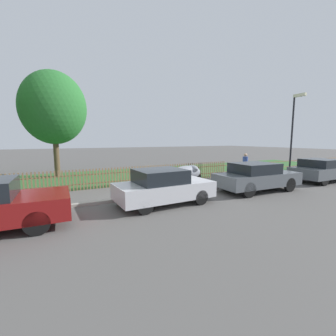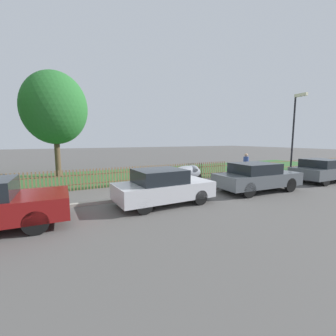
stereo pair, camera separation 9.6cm
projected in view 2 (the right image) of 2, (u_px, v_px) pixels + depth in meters
ground_plane at (159, 197)px, 9.82m from camera, size 120.00×120.00×0.00m
kerb_stone at (158, 195)px, 9.90m from camera, size 40.55×0.20×0.12m
grass_strip at (121, 176)px, 15.48m from camera, size 40.55×6.86×0.01m
park_fence at (137, 175)px, 12.39m from camera, size 40.55×0.05×1.04m
parked_car_navy_estate at (163, 187)px, 8.66m from camera, size 3.80×1.90×1.37m
parked_car_red_compact at (257, 177)px, 10.80m from camera, size 4.24×1.89×1.37m
parked_car_white_van at (322, 170)px, 13.23m from camera, size 3.81×1.82×1.35m
covered_motorcycle at (187, 173)px, 12.29m from camera, size 2.12×0.88×1.08m
tree_mid_park at (55, 108)px, 14.71m from camera, size 4.10×4.10×6.90m
pedestrian_near_fence at (246, 164)px, 14.33m from camera, size 0.44×0.44×1.61m
street_lamp at (295, 125)px, 14.45m from camera, size 0.20×0.79×5.35m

